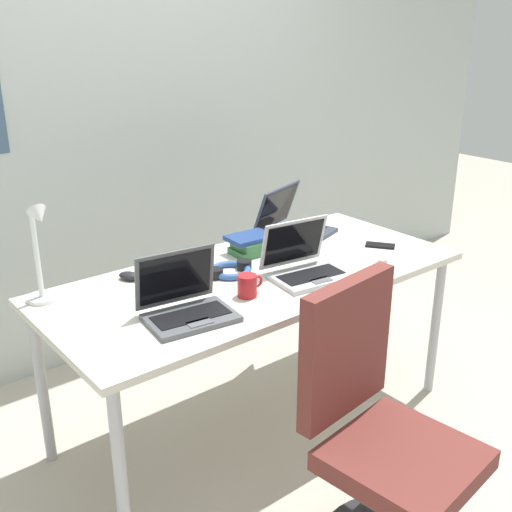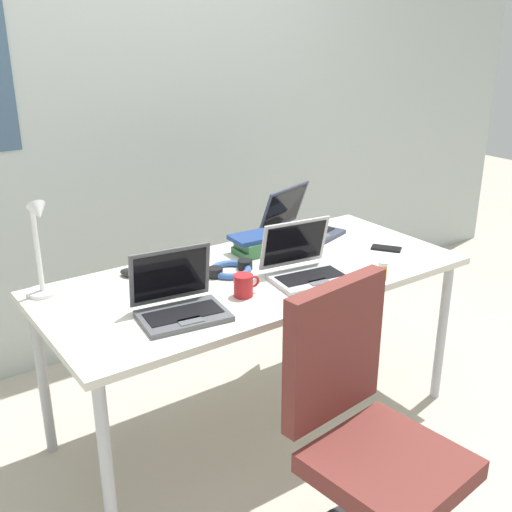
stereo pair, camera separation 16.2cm
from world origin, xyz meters
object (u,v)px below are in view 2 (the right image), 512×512
object	(u,v)px
book_stack	(255,244)
office_chair	(369,458)
laptop_center	(301,227)
headphones	(230,269)
laptop_near_mouse	(179,303)
coffee_mug	(244,285)
pill_bottle	(383,270)
desk_lamp	(40,249)
cell_phone	(386,248)
computer_mouse	(130,273)
laptop_near_lamp	(305,267)

from	to	relation	value
book_stack	office_chair	distance (m)	1.13
laptop_center	headphones	world-z (taller)	laptop_center
laptop_near_mouse	coffee_mug	bearing A→B (deg)	0.11
laptop_center	pill_bottle	xyz separation A→B (m)	(-0.07, -0.62, -0.01)
desk_lamp	laptop_center	bearing A→B (deg)	-0.26
cell_phone	pill_bottle	xyz separation A→B (m)	(-0.28, -0.24, 0.04)
coffee_mug	desk_lamp	bearing A→B (deg)	145.75
pill_bottle	book_stack	distance (m)	0.61
computer_mouse	office_chair	distance (m)	1.21
headphones	pill_bottle	xyz separation A→B (m)	(0.47, -0.42, 0.03)
laptop_near_mouse	office_chair	xyz separation A→B (m)	(0.32, -0.67, -0.39)
computer_mouse	coffee_mug	xyz separation A→B (m)	(0.28, -0.43, 0.03)
laptop_center	coffee_mug	distance (m)	0.76
book_stack	pill_bottle	bearing A→B (deg)	-65.47
headphones	coffee_mug	size ratio (longest dim) A/B	1.89
laptop_center	laptop_near_lamp	bearing A→B (deg)	-127.11
laptop_near_mouse	computer_mouse	bearing A→B (deg)	89.77
laptop_near_lamp	cell_phone	xyz separation A→B (m)	(0.52, 0.04, -0.04)
laptop_near_lamp	book_stack	bearing A→B (deg)	90.94
computer_mouse	headphones	world-z (taller)	headphones
laptop_near_mouse	laptop_near_lamp	bearing A→B (deg)	0.57
laptop_near_lamp	book_stack	size ratio (longest dim) A/B	1.64
cell_phone	office_chair	bearing A→B (deg)	-172.80
laptop_near_lamp	pill_bottle	world-z (taller)	laptop_near_lamp
book_stack	office_chair	bearing A→B (deg)	-104.58
desk_lamp	pill_bottle	xyz separation A→B (m)	(1.19, -0.63, -0.16)
laptop_near_mouse	headphones	distance (m)	0.43
cell_phone	office_chair	world-z (taller)	office_chair
computer_mouse	coffee_mug	bearing A→B (deg)	-87.00
laptop_near_mouse	pill_bottle	world-z (taller)	laptop_near_mouse
laptop_center	coffee_mug	bearing A→B (deg)	-145.87
laptop_near_mouse	laptop_center	xyz separation A→B (m)	(0.91, 0.43, 0.00)
laptop_near_mouse	pill_bottle	xyz separation A→B (m)	(0.84, -0.19, -0.01)
laptop_near_mouse	pill_bottle	bearing A→B (deg)	-13.10
cell_phone	computer_mouse	bearing A→B (deg)	125.98
desk_lamp	pill_bottle	bearing A→B (deg)	-27.78
laptop_center	office_chair	size ratio (longest dim) A/B	0.43
pill_bottle	coffee_mug	bearing A→B (deg)	160.64
headphones	book_stack	world-z (taller)	book_stack
computer_mouse	office_chair	world-z (taller)	office_chair
laptop_center	pill_bottle	size ratio (longest dim) A/B	5.23
laptop_near_mouse	laptop_near_lamp	xyz separation A→B (m)	(0.59, 0.01, -0.00)
laptop_near_mouse	headphones	size ratio (longest dim) A/B	1.59
desk_lamp	laptop_near_lamp	world-z (taller)	desk_lamp
laptop_near_lamp	laptop_center	bearing A→B (deg)	52.89
computer_mouse	pill_bottle	world-z (taller)	pill_bottle
computer_mouse	cell_phone	bearing A→B (deg)	-48.96
laptop_near_mouse	coffee_mug	distance (m)	0.28
desk_lamp	cell_phone	distance (m)	1.53
laptop_near_mouse	laptop_near_lamp	world-z (taller)	laptop_near_mouse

